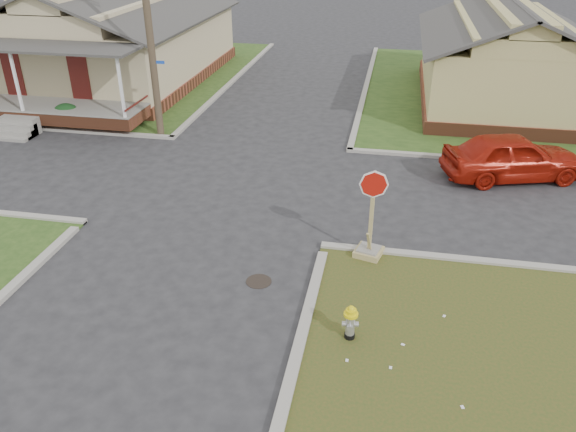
% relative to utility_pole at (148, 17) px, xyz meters
% --- Properties ---
extents(ground, '(120.00, 120.00, 0.00)m').
position_rel_utility_pole_xyz_m(ground, '(4.20, -8.90, -4.66)').
color(ground, '#272629').
rests_on(ground, ground).
extents(verge_far_left, '(19.00, 19.00, 0.05)m').
position_rel_utility_pole_xyz_m(verge_far_left, '(-8.80, 9.10, -4.64)').
color(verge_far_left, '#2B4819').
rests_on(verge_far_left, ground).
extents(curbs, '(80.00, 40.00, 0.12)m').
position_rel_utility_pole_xyz_m(curbs, '(4.20, -3.90, -4.66)').
color(curbs, '#A29D92').
rests_on(curbs, ground).
extents(manhole, '(0.64, 0.64, 0.01)m').
position_rel_utility_pole_xyz_m(manhole, '(6.40, -9.40, -4.66)').
color(manhole, black).
rests_on(manhole, ground).
extents(corner_house, '(10.10, 15.50, 5.30)m').
position_rel_utility_pole_xyz_m(corner_house, '(-5.80, 7.78, -2.38)').
color(corner_house, brown).
rests_on(corner_house, ground).
extents(side_house_yellow, '(7.60, 11.60, 4.70)m').
position_rel_utility_pole_xyz_m(side_house_yellow, '(14.20, 7.60, -2.47)').
color(side_house_yellow, brown).
rests_on(side_house_yellow, ground).
extents(utility_pole, '(1.80, 0.28, 9.00)m').
position_rel_utility_pole_xyz_m(utility_pole, '(0.00, 0.00, 0.00)').
color(utility_pole, '#403424').
rests_on(utility_pole, ground).
extents(fire_hydrant, '(0.31, 0.31, 0.83)m').
position_rel_utility_pole_xyz_m(fire_hydrant, '(8.81, -11.11, -4.16)').
color(fire_hydrant, black).
rests_on(fire_hydrant, ground).
extents(stop_sign, '(0.69, 0.68, 2.45)m').
position_rel_utility_pole_xyz_m(stop_sign, '(8.99, -7.71, -4.08)').
color(stop_sign, tan).
rests_on(stop_sign, ground).
extents(red_sedan, '(5.01, 3.14, 1.59)m').
position_rel_utility_pole_xyz_m(red_sedan, '(13.43, -1.72, -3.87)').
color(red_sedan, '#A81A0C').
rests_on(red_sedan, ground).
extents(hedge_right, '(1.32, 1.08, 1.01)m').
position_rel_utility_pole_xyz_m(hedge_right, '(-4.30, 0.28, -4.11)').
color(hedge_right, '#143715').
rests_on(hedge_right, verge_far_left).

